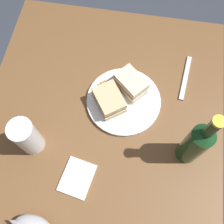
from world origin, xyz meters
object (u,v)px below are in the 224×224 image
(cider_bottle, at_px, (196,143))
(fork, at_px, (185,78))
(sandwich_half_right, at_px, (109,100))
(napkin, at_px, (77,178))
(plate, at_px, (124,101))
(pint_glass, at_px, (28,138))
(sandwich_half_left, at_px, (131,84))

(cider_bottle, bearing_deg, fork, -176.41)
(sandwich_half_right, bearing_deg, napkin, -12.58)
(plate, xyz_separation_m, fork, (-0.13, 0.20, -0.00))
(pint_glass, bearing_deg, napkin, 62.72)
(napkin, bearing_deg, sandwich_half_left, 159.90)
(pint_glass, distance_m, fork, 0.57)
(plate, bearing_deg, fork, 122.15)
(cider_bottle, bearing_deg, pint_glass, -84.40)
(sandwich_half_left, relative_size, fork, 0.68)
(plate, bearing_deg, pint_glass, -53.81)
(plate, height_order, cider_bottle, cider_bottle)
(cider_bottle, xyz_separation_m, fork, (-0.27, -0.02, -0.11))
(plate, height_order, pint_glass, pint_glass)
(sandwich_half_right, distance_m, napkin, 0.26)
(plate, height_order, sandwich_half_left, sandwich_half_left)
(cider_bottle, bearing_deg, sandwich_half_right, -115.00)
(sandwich_half_left, bearing_deg, fork, 113.05)
(plate, xyz_separation_m, pint_glass, (0.19, -0.26, 0.06))
(fork, bearing_deg, cider_bottle, -169.91)
(sandwich_half_left, bearing_deg, sandwich_half_right, -41.66)
(sandwich_half_left, distance_m, pint_glass, 0.37)
(sandwich_half_left, distance_m, sandwich_half_right, 0.09)
(plate, relative_size, sandwich_half_right, 1.93)
(pint_glass, bearing_deg, cider_bottle, 95.60)
(plate, height_order, napkin, plate)
(sandwich_half_left, xyz_separation_m, fork, (-0.08, 0.19, -0.04))
(cider_bottle, relative_size, fork, 1.62)
(sandwich_half_right, bearing_deg, pint_glass, -51.80)
(pint_glass, xyz_separation_m, fork, (-0.32, 0.47, -0.06))
(sandwich_half_right, relative_size, pint_glass, 0.86)
(pint_glass, distance_m, cider_bottle, 0.49)
(pint_glass, height_order, cider_bottle, cider_bottle)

